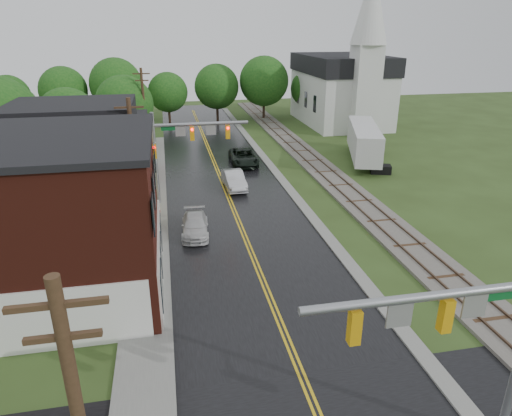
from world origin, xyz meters
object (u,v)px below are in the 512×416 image
object	(u,v)px
tree_left_c	(70,120)
sedan_silver	(234,180)
suv_dark	(243,157)
pickup_white	(195,226)
utility_pole_b	(135,164)
tree_left_e	(126,106)
church	(344,83)
utility_pole_c	(144,109)
brick_building	(11,221)
traffic_signal_far	(183,141)
semi_trailer	(364,140)
traffic_signal_near	(466,328)

from	to	relation	value
tree_left_c	sedan_silver	bearing A→B (deg)	-35.36
suv_dark	pickup_white	xyz separation A→B (m)	(-6.04, -15.84, -0.14)
utility_pole_b	tree_left_e	xyz separation A→B (m)	(-2.05, 23.90, 0.09)
church	tree_left_e	distance (m)	29.91
utility_pole_c	brick_building	bearing A→B (deg)	-101.09
traffic_signal_far	semi_trailer	bearing A→B (deg)	23.96
tree_left_e	semi_trailer	bearing A→B (deg)	-23.81
utility_pole_c	pickup_white	xyz separation A→B (m)	(3.60, -23.32, -4.09)
utility_pole_c	tree_left_e	bearing A→B (deg)	137.16
sedan_silver	traffic_signal_near	bearing A→B (deg)	-86.81
church	tree_left_c	world-z (taller)	church
church	sedan_silver	distance (m)	31.33
church	utility_pole_c	bearing A→B (deg)	-160.03
church	traffic_signal_near	world-z (taller)	church
utility_pole_c	semi_trailer	size ratio (longest dim) A/B	0.77
traffic_signal_far	suv_dark	distance (m)	12.17
traffic_signal_far	church	bearing A→B (deg)	48.73
traffic_signal_near	pickup_white	world-z (taller)	traffic_signal_near
pickup_white	suv_dark	bearing A→B (deg)	72.88
utility_pole_b	sedan_silver	world-z (taller)	utility_pole_b
sedan_silver	utility_pole_b	bearing A→B (deg)	-137.72
tree_left_e	pickup_white	world-z (taller)	tree_left_e
brick_building	pickup_white	size ratio (longest dim) A/B	3.32
traffic_signal_near	traffic_signal_far	world-z (taller)	same
church	pickup_white	size ratio (longest dim) A/B	4.64
tree_left_c	tree_left_e	xyz separation A→B (m)	(5.00, 6.00, 0.30)
sedan_silver	semi_trailer	world-z (taller)	semi_trailer
brick_building	semi_trailer	distance (m)	34.37
tree_left_c	pickup_white	distance (m)	22.31
church	traffic_signal_near	distance (m)	54.32
tree_left_e	church	bearing A→B (deg)	15.20
utility_pole_c	tree_left_c	distance (m)	8.16
traffic_signal_far	traffic_signal_near	bearing A→B (deg)	-74.48
pickup_white	utility_pole_c	bearing A→B (deg)	102.51
traffic_signal_far	pickup_white	bearing A→B (deg)	-87.57
utility_pole_b	pickup_white	bearing A→B (deg)	-20.07
utility_pole_b	pickup_white	size ratio (longest dim) A/B	2.09
brick_building	traffic_signal_near	xyz separation A→B (m)	(15.96, -13.00, 0.82)
traffic_signal_near	utility_pole_c	size ratio (longest dim) A/B	0.82
tree_left_e	semi_trailer	xyz separation A→B (m)	(24.04, -10.61, -2.61)
church	traffic_signal_far	distance (m)	35.59
brick_building	utility_pole_b	bearing A→B (deg)	50.93
suv_dark	semi_trailer	distance (m)	12.50
tree_left_c	suv_dark	size ratio (longest dim) A/B	1.39
utility_pole_c	utility_pole_b	bearing A→B (deg)	-90.00
church	sedan_silver	size ratio (longest dim) A/B	4.41
traffic_signal_far	tree_left_c	size ratio (longest dim) A/B	0.96
suv_dark	pickup_white	world-z (taller)	suv_dark
brick_building	semi_trailer	world-z (taller)	brick_building
traffic_signal_near	tree_left_c	xyz separation A→B (m)	(-17.32, 37.90, -0.46)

